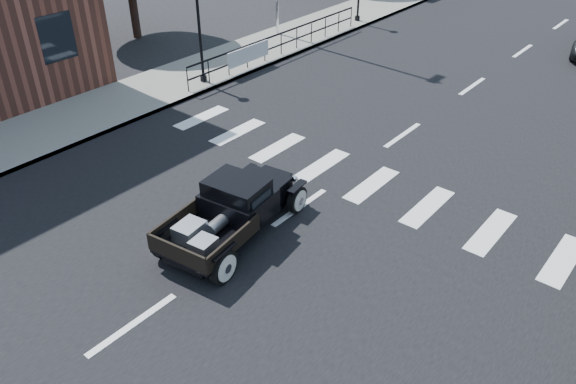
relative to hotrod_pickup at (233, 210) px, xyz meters
The scene contains 8 objects.
ground 0.87m from the hotrod_pickup, 23.99° to the right, with size 120.00×120.00×0.00m, color black.
road 14.81m from the hotrod_pickup, 88.11° to the left, with size 14.00×80.00×0.02m, color black.
road_markings 9.82m from the hotrod_pickup, 87.15° to the left, with size 12.00×60.00×0.06m, color silver, non-canonical shape.
sidewalk_left 16.83m from the hotrod_pickup, 118.46° to the left, with size 3.00×80.00×0.15m, color gray.
railing 11.92m from the hotrod_pickup, 124.85° to the left, with size 0.08×10.00×1.00m, color black, non-canonical shape.
banner 10.29m from the hotrod_pickup, 130.86° to the left, with size 0.04×2.20×0.60m, color silver, non-canonical shape.
lamp_post_b 9.24m from the hotrod_pickup, 140.89° to the left, with size 0.36×0.36×3.42m, color black, non-canonical shape.
hotrod_pickup is the anchor object (origin of this frame).
Camera 1 is at (6.95, -6.91, 7.74)m, focal length 35.00 mm.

